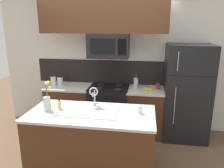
{
  "coord_description": "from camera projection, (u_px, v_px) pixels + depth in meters",
  "views": [
    {
      "loc": [
        0.69,
        -3.08,
        2.09
      ],
      "look_at": [
        0.16,
        0.27,
        1.16
      ],
      "focal_mm": 35.0,
      "sensor_mm": 36.0,
      "label": 1
    }
  ],
  "objects": [
    {
      "name": "ground_plane",
      "position": [
        100.0,
        156.0,
        3.59
      ],
      "size": [
        10.0,
        10.0,
        0.0
      ],
      "primitive_type": "plane",
      "color": "brown"
    },
    {
      "name": "rear_partition",
      "position": [
        127.0,
        65.0,
        4.42
      ],
      "size": [
        5.2,
        0.1,
        2.6
      ],
      "primitive_type": "cube",
      "color": "silver",
      "rests_on": "ground"
    },
    {
      "name": "splash_band",
      "position": [
        112.0,
        72.0,
        4.45
      ],
      "size": [
        3.12,
        0.01,
        0.48
      ],
      "primitive_type": "cube",
      "color": "black",
      "rests_on": "rear_partition"
    },
    {
      "name": "back_counter_left",
      "position": [
        70.0,
        107.0,
        4.45
      ],
      "size": [
        0.88,
        0.65,
        0.91
      ],
      "color": "#4C2B19",
      "rests_on": "ground"
    },
    {
      "name": "back_counter_right",
      "position": [
        145.0,
        112.0,
        4.22
      ],
      "size": [
        0.69,
        0.65,
        0.91
      ],
      "color": "#4C2B19",
      "rests_on": "ground"
    },
    {
      "name": "stove_range",
      "position": [
        109.0,
        109.0,
        4.32
      ],
      "size": [
        0.76,
        0.64,
        0.93
      ],
      "color": "black",
      "rests_on": "ground"
    },
    {
      "name": "microwave",
      "position": [
        109.0,
        46.0,
        3.97
      ],
      "size": [
        0.74,
        0.4,
        0.44
      ],
      "color": "black"
    },
    {
      "name": "upper_cabinet_band",
      "position": [
        103.0,
        16.0,
        3.82
      ],
      "size": [
        2.27,
        0.34,
        0.6
      ],
      "primitive_type": "cube",
      "color": "#4C2B19"
    },
    {
      "name": "refrigerator",
      "position": [
        186.0,
        92.0,
        4.02
      ],
      "size": [
        0.8,
        0.74,
        1.76
      ],
      "color": "black",
      "rests_on": "ground"
    },
    {
      "name": "storage_jar_tall",
      "position": [
        53.0,
        80.0,
        4.35
      ],
      "size": [
        0.1,
        0.1,
        0.2
      ],
      "color": "silver",
      "rests_on": "back_counter_left"
    },
    {
      "name": "storage_jar_medium",
      "position": [
        60.0,
        81.0,
        4.36
      ],
      "size": [
        0.11,
        0.11,
        0.19
      ],
      "color": "silver",
      "rests_on": "back_counter_left"
    },
    {
      "name": "banana_bunch",
      "position": [
        149.0,
        89.0,
        4.03
      ],
      "size": [
        0.19,
        0.13,
        0.08
      ],
      "color": "yellow",
      "rests_on": "back_counter_right"
    },
    {
      "name": "french_press",
      "position": [
        136.0,
        83.0,
        4.16
      ],
      "size": [
        0.09,
        0.09,
        0.27
      ],
      "color": "silver",
      "rests_on": "back_counter_right"
    },
    {
      "name": "coffee_tin",
      "position": [
        158.0,
        86.0,
        4.1
      ],
      "size": [
        0.08,
        0.08,
        0.11
      ],
      "primitive_type": "cylinder",
      "color": "#B22D23",
      "rests_on": "back_counter_right"
    },
    {
      "name": "island_counter",
      "position": [
        92.0,
        142.0,
        3.14
      ],
      "size": [
        1.76,
        0.85,
        0.91
      ],
      "color": "#4C2B19",
      "rests_on": "ground"
    },
    {
      "name": "kitchen_sink",
      "position": [
        91.0,
        117.0,
        3.04
      ],
      "size": [
        0.76,
        0.44,
        0.16
      ],
      "color": "#ADAFB5",
      "rests_on": "island_counter"
    },
    {
      "name": "sink_faucet",
      "position": [
        94.0,
        94.0,
        3.18
      ],
      "size": [
        0.14,
        0.14,
        0.31
      ],
      "color": "#B7BABF",
      "rests_on": "island_counter"
    },
    {
      "name": "dish_soap_bottle",
      "position": [
        59.0,
        105.0,
        3.12
      ],
      "size": [
        0.06,
        0.05,
        0.16
      ],
      "color": "#DBCC75",
      "rests_on": "island_counter"
    },
    {
      "name": "spare_glass",
      "position": [
        140.0,
        110.0,
        2.97
      ],
      "size": [
        0.06,
        0.06,
        0.11
      ],
      "color": "silver",
      "rests_on": "island_counter"
    },
    {
      "name": "flower_vase",
      "position": [
        47.0,
        103.0,
        3.06
      ],
      "size": [
        0.13,
        0.15,
        0.43
      ],
      "color": "silver",
      "rests_on": "island_counter"
    }
  ]
}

